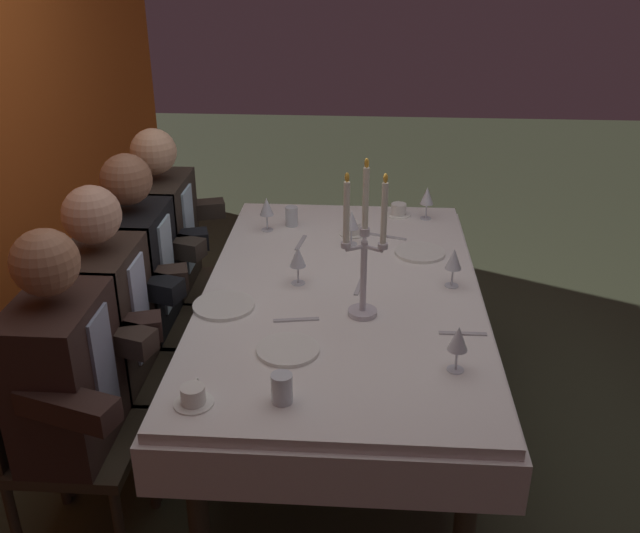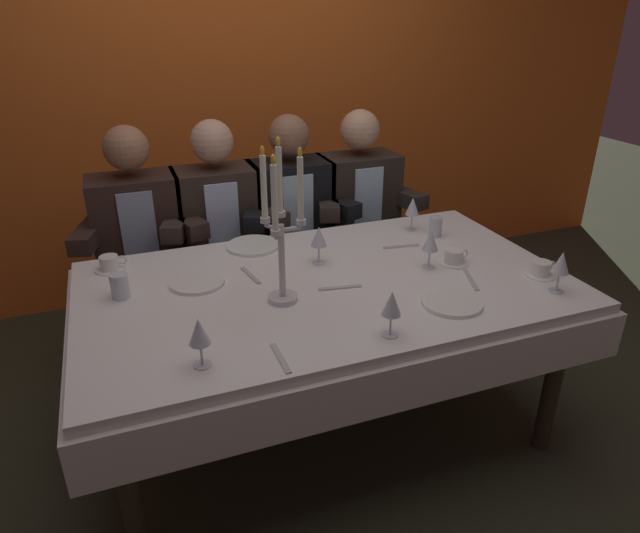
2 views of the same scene
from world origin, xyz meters
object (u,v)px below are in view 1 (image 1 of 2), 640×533
seated_diner_0 (63,373)px  coffee_cup_2 (193,396)px  seated_diner_2 (136,269)px  wine_glass_5 (458,340)px  wine_glass_0 (427,197)px  water_tumbler_0 (292,216)px  dinner_plate_0 (224,305)px  wine_glass_4 (267,207)px  candelabra (364,248)px  seated_diner_3 (161,233)px  coffee_cup_0 (352,229)px  dinner_plate_1 (420,252)px  water_tumbler_1 (282,388)px  coffee_cup_1 (399,210)px  dining_table (341,314)px  dinner_plate_2 (288,350)px  wine_glass_1 (298,258)px  wine_glass_2 (454,260)px  seated_diner_1 (105,313)px  wine_glass_3 (352,221)px

seated_diner_0 → coffee_cup_2: bearing=-106.9°
seated_diner_2 → wine_glass_5: bearing=-118.5°
wine_glass_0 → water_tumbler_0: 0.67m
dinner_plate_0 → wine_glass_4: bearing=-4.7°
candelabra → seated_diner_3: candelabra is taller
dinner_plate_0 → coffee_cup_0: coffee_cup_0 is taller
dinner_plate_0 → dinner_plate_1: same height
dinner_plate_1 → water_tumbler_1: size_ratio=2.31×
wine_glass_5 → dinner_plate_0: bearing=65.8°
water_tumbler_0 → coffee_cup_1: size_ratio=0.72×
dining_table → dinner_plate_2: 0.53m
coffee_cup_1 → coffee_cup_0: bearing=139.5°
wine_glass_0 → coffee_cup_0: wine_glass_0 is taller
candelabra → dinner_plate_1: bearing=-23.5°
dinner_plate_0 → wine_glass_4: 0.78m
wine_glass_0 → wine_glass_1: (-0.76, 0.57, 0.00)m
wine_glass_0 → water_tumbler_1: size_ratio=1.70×
candelabra → dinner_plate_2: (-0.28, 0.25, -0.27)m
wine_glass_5 → water_tumbler_0: 1.39m
wine_glass_5 → coffee_cup_2: wine_glass_5 is taller
wine_glass_1 → wine_glass_2: bearing=-88.4°
wine_glass_4 → water_tumbler_0: (0.07, -0.11, -0.07)m
dining_table → seated_diner_1: size_ratio=1.56×
coffee_cup_0 → dinner_plate_0: bearing=147.9°
dinner_plate_0 → seated_diner_2: 0.55m
coffee_cup_0 → coffee_cup_1: 0.35m
seated_diner_3 → wine_glass_5: bearing=-130.5°
water_tumbler_0 → coffee_cup_1: 0.55m
dinner_plate_2 → wine_glass_4: size_ratio=1.32×
wine_glass_3 → water_tumbler_1: (-1.21, 0.18, -0.07)m
seated_diner_2 → dinner_plate_1: bearing=-79.5°
wine_glass_5 → seated_diner_2: seated_diner_2 is taller
wine_glass_3 → seated_diner_0: 1.44m
dining_table → candelabra: bearing=-157.6°
dinner_plate_2 → coffee_cup_1: 1.38m
wine_glass_4 → seated_diner_3: bearing=96.6°
wine_glass_4 → seated_diner_1: (-0.85, 0.51, -0.12)m
dining_table → dinner_plate_0: dinner_plate_0 is taller
dinner_plate_0 → wine_glass_3: size_ratio=1.45×
dinner_plate_0 → dinner_plate_2: same height
wine_glass_2 → water_tumbler_1: wine_glass_2 is taller
seated_diner_3 → coffee_cup_0: bearing=-87.8°
seated_diner_2 → wine_glass_4: bearing=-48.0°
candelabra → wine_glass_4: bearing=30.3°
seated_diner_0 → dining_table: bearing=-53.5°
water_tumbler_1 → seated_diner_1: size_ratio=0.08×
wine_glass_2 → seated_diner_1: (-0.31, 1.33, -0.12)m
wine_glass_0 → water_tumbler_1: wine_glass_0 is taller
seated_diner_1 → seated_diner_3: same height
candelabra → seated_diner_1: (-0.05, 0.97, -0.28)m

